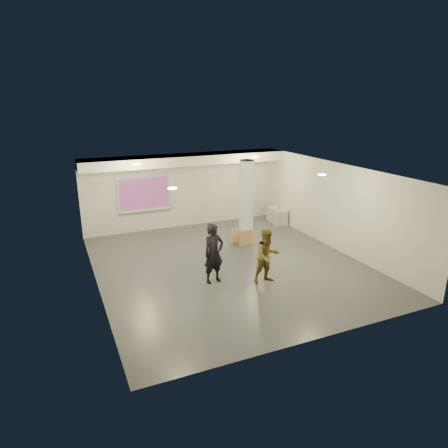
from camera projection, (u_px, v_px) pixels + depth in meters
name	position (u px, v px, depth m)	size (l,w,h in m)	color
floor	(229.00, 265.00, 12.65)	(8.00, 9.00, 0.01)	#383B40
ceiling	(229.00, 171.00, 11.75)	(8.00, 9.00, 0.01)	silver
wall_back	(183.00, 190.00, 16.13)	(8.00, 0.01, 3.00)	beige
wall_front	(319.00, 277.00, 8.28)	(8.00, 0.01, 3.00)	beige
wall_left	(93.00, 237.00, 10.66)	(0.01, 9.00, 3.00)	beige
wall_right	(335.00, 206.00, 13.74)	(0.01, 9.00, 3.00)	beige
soffit_band	(187.00, 159.00, 15.25)	(8.00, 1.10, 0.36)	white
downlight_nw	(137.00, 164.00, 13.09)	(0.22, 0.22, 0.02)	#FFD782
downlight_ne	(255.00, 157.00, 14.79)	(0.22, 0.22, 0.02)	#FFD782
downlight_sw	(172.00, 188.00, 9.60)	(0.22, 0.22, 0.02)	#FFD782
downlight_se	(322.00, 175.00, 11.30)	(0.22, 0.22, 0.02)	#FFD782
column	(246.00, 202.00, 14.35)	(0.52, 0.52, 3.00)	silver
projection_screen	(144.00, 194.00, 15.47)	(2.10, 0.13, 1.42)	silver
credenza	(277.00, 215.00, 16.86)	(0.47, 1.12, 0.65)	#A0A4A6
postit_pad	(275.00, 207.00, 16.84)	(0.22, 0.30, 0.03)	#E7F928
cardboard_back	(246.00, 238.00, 14.28)	(0.49, 0.04, 0.54)	#9E7848
cardboard_front	(237.00, 236.00, 14.51)	(0.51, 0.05, 0.56)	#9E7848
woman	(214.00, 254.00, 11.24)	(0.63, 0.42, 1.74)	black
man	(267.00, 256.00, 11.26)	(0.77, 0.60, 1.59)	olive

